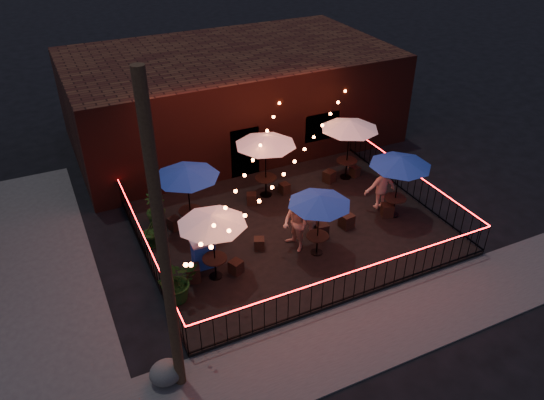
{
  "coord_description": "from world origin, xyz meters",
  "views": [
    {
      "loc": [
        -7.09,
        -11.37,
        10.8
      ],
      "look_at": [
        -0.67,
        2.12,
        1.35
      ],
      "focal_mm": 35.0,
      "sensor_mm": 36.0,
      "label": 1
    }
  ],
  "objects_px": {
    "cafe_table_3": "(266,141)",
    "cafe_table_4": "(401,162)",
    "cafe_table_1": "(186,173)",
    "cafe_table_5": "(350,125)",
    "cooler": "(203,253)",
    "cafe_table_2": "(320,201)",
    "boulder": "(166,372)",
    "cafe_table_0": "(212,220)",
    "utility_pole": "(164,254)"
  },
  "relations": [
    {
      "from": "cafe_table_3",
      "to": "cafe_table_4",
      "type": "relative_size",
      "value": 0.89
    },
    {
      "from": "cafe_table_1",
      "to": "cafe_table_5",
      "type": "relative_size",
      "value": 1.02
    },
    {
      "from": "cooler",
      "to": "cafe_table_3",
      "type": "bearing_deg",
      "value": 41.54
    },
    {
      "from": "cafe_table_4",
      "to": "cafe_table_2",
      "type": "bearing_deg",
      "value": -168.35
    },
    {
      "from": "cafe_table_1",
      "to": "boulder",
      "type": "height_order",
      "value": "cafe_table_1"
    },
    {
      "from": "cafe_table_3",
      "to": "cooler",
      "type": "relative_size",
      "value": 2.65
    },
    {
      "from": "cafe_table_0",
      "to": "cooler",
      "type": "xyz_separation_m",
      "value": [
        -0.15,
        0.65,
        -1.6
      ]
    },
    {
      "from": "cafe_table_5",
      "to": "boulder",
      "type": "xyz_separation_m",
      "value": [
        -9.27,
        -6.54,
        -2.09
      ]
    },
    {
      "from": "cafe_table_0",
      "to": "cafe_table_1",
      "type": "bearing_deg",
      "value": 87.27
    },
    {
      "from": "cafe_table_3",
      "to": "boulder",
      "type": "height_order",
      "value": "cafe_table_3"
    },
    {
      "from": "utility_pole",
      "to": "cafe_table_0",
      "type": "bearing_deg",
      "value": 56.68
    },
    {
      "from": "cafe_table_0",
      "to": "cafe_table_4",
      "type": "xyz_separation_m",
      "value": [
        6.94,
        0.43,
        0.08
      ]
    },
    {
      "from": "cafe_table_1",
      "to": "cafe_table_4",
      "type": "relative_size",
      "value": 0.91
    },
    {
      "from": "cafe_table_5",
      "to": "cooler",
      "type": "distance_m",
      "value": 7.77
    },
    {
      "from": "cafe_table_1",
      "to": "cafe_table_3",
      "type": "bearing_deg",
      "value": 15.22
    },
    {
      "from": "cafe_table_3",
      "to": "cafe_table_4",
      "type": "bearing_deg",
      "value": -41.97
    },
    {
      "from": "cafe_table_2",
      "to": "cafe_table_5",
      "type": "height_order",
      "value": "cafe_table_5"
    },
    {
      "from": "cafe_table_3",
      "to": "cafe_table_1",
      "type": "bearing_deg",
      "value": -164.78
    },
    {
      "from": "cafe_table_2",
      "to": "cafe_table_4",
      "type": "bearing_deg",
      "value": 11.65
    },
    {
      "from": "cafe_table_1",
      "to": "cafe_table_4",
      "type": "height_order",
      "value": "cafe_table_1"
    },
    {
      "from": "cafe_table_5",
      "to": "cooler",
      "type": "bearing_deg",
      "value": -157.9
    },
    {
      "from": "boulder",
      "to": "cafe_table_1",
      "type": "bearing_deg",
      "value": 66.26
    },
    {
      "from": "cafe_table_4",
      "to": "cafe_table_0",
      "type": "bearing_deg",
      "value": -176.44
    },
    {
      "from": "cafe_table_2",
      "to": "boulder",
      "type": "xyz_separation_m",
      "value": [
        -5.79,
        -2.75,
        -1.82
      ]
    },
    {
      "from": "cafe_table_5",
      "to": "cooler",
      "type": "height_order",
      "value": "cafe_table_5"
    },
    {
      "from": "cafe_table_0",
      "to": "cafe_table_1",
      "type": "relative_size",
      "value": 0.96
    },
    {
      "from": "utility_pole",
      "to": "cafe_table_4",
      "type": "height_order",
      "value": "utility_pole"
    },
    {
      "from": "cafe_table_0",
      "to": "cafe_table_4",
      "type": "height_order",
      "value": "cafe_table_4"
    },
    {
      "from": "utility_pole",
      "to": "cafe_table_1",
      "type": "xyz_separation_m",
      "value": [
        2.25,
        5.97,
        -1.64
      ]
    },
    {
      "from": "cooler",
      "to": "boulder",
      "type": "distance_m",
      "value": 4.35
    },
    {
      "from": "cafe_table_5",
      "to": "cooler",
      "type": "xyz_separation_m",
      "value": [
        -7.0,
        -2.84,
        -1.8
      ]
    },
    {
      "from": "cooler",
      "to": "cafe_table_2",
      "type": "bearing_deg",
      "value": -13.83
    },
    {
      "from": "cafe_table_0",
      "to": "cafe_table_3",
      "type": "relative_size",
      "value": 0.98
    },
    {
      "from": "utility_pole",
      "to": "cafe_table_5",
      "type": "relative_size",
      "value": 3.21
    },
    {
      "from": "cafe_table_2",
      "to": "cafe_table_1",
      "type": "bearing_deg",
      "value": 136.64
    },
    {
      "from": "utility_pole",
      "to": "cooler",
      "type": "relative_size",
      "value": 8.52
    },
    {
      "from": "cafe_table_1",
      "to": "cafe_table_5",
      "type": "bearing_deg",
      "value": 6.27
    },
    {
      "from": "utility_pole",
      "to": "boulder",
      "type": "relative_size",
      "value": 9.3
    },
    {
      "from": "cafe_table_4",
      "to": "cafe_table_5",
      "type": "xyz_separation_m",
      "value": [
        -0.08,
        3.06,
        0.12
      ]
    },
    {
      "from": "cafe_table_0",
      "to": "cafe_table_2",
      "type": "xyz_separation_m",
      "value": [
        3.37,
        -0.3,
        -0.07
      ]
    },
    {
      "from": "cafe_table_0",
      "to": "cafe_table_2",
      "type": "height_order",
      "value": "cafe_table_0"
    },
    {
      "from": "cafe_table_2",
      "to": "cooler",
      "type": "distance_m",
      "value": 3.95
    },
    {
      "from": "cooler",
      "to": "cafe_table_1",
      "type": "bearing_deg",
      "value": 83.66
    },
    {
      "from": "cafe_table_2",
      "to": "cafe_table_4",
      "type": "xyz_separation_m",
      "value": [
        3.57,
        0.74,
        0.15
      ]
    },
    {
      "from": "cafe_table_4",
      "to": "boulder",
      "type": "bearing_deg",
      "value": -159.57
    },
    {
      "from": "cafe_table_0",
      "to": "cooler",
      "type": "height_order",
      "value": "cafe_table_0"
    },
    {
      "from": "cafe_table_4",
      "to": "cooler",
      "type": "xyz_separation_m",
      "value": [
        -7.09,
        0.21,
        -1.68
      ]
    },
    {
      "from": "utility_pole",
      "to": "cafe_table_2",
      "type": "distance_m",
      "value": 6.48
    },
    {
      "from": "cafe_table_3",
      "to": "cafe_table_5",
      "type": "distance_m",
      "value": 3.48
    },
    {
      "from": "cafe_table_0",
      "to": "cafe_table_5",
      "type": "distance_m",
      "value": 7.69
    }
  ]
}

